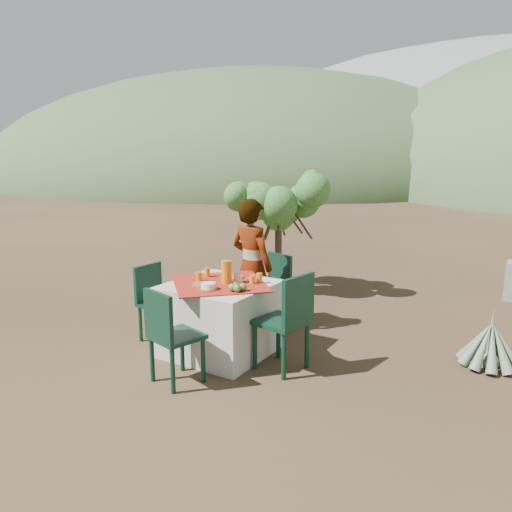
{
  "coord_description": "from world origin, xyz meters",
  "views": [
    {
      "loc": [
        2.86,
        -4.52,
        2.1
      ],
      "look_at": [
        0.11,
        -0.01,
        1.0
      ],
      "focal_mm": 35.0,
      "sensor_mm": 36.0,
      "label": 1
    }
  ],
  "objects_px": {
    "table": "(220,318)",
    "chair_far": "(273,286)",
    "chair_near": "(169,333)",
    "juice_pitcher": "(227,272)",
    "chair_right": "(288,318)",
    "chair_left": "(155,298)",
    "person": "(252,266)",
    "shrub_tree": "(283,210)",
    "agave": "(490,345)"
  },
  "relations": [
    {
      "from": "table",
      "to": "chair_far",
      "type": "relative_size",
      "value": 1.49
    },
    {
      "from": "table",
      "to": "chair_near",
      "type": "bearing_deg",
      "value": -85.97
    },
    {
      "from": "chair_near",
      "to": "juice_pitcher",
      "type": "relative_size",
      "value": 3.76
    },
    {
      "from": "juice_pitcher",
      "to": "chair_right",
      "type": "bearing_deg",
      "value": -5.44
    },
    {
      "from": "table",
      "to": "chair_left",
      "type": "distance_m",
      "value": 0.85
    },
    {
      "from": "chair_far",
      "to": "chair_right",
      "type": "distance_m",
      "value": 1.39
    },
    {
      "from": "chair_near",
      "to": "person",
      "type": "distance_m",
      "value": 1.63
    },
    {
      "from": "chair_far",
      "to": "chair_left",
      "type": "xyz_separation_m",
      "value": [
        -0.89,
        -1.15,
        -0.01
      ]
    },
    {
      "from": "chair_far",
      "to": "chair_near",
      "type": "bearing_deg",
      "value": -71.31
    },
    {
      "from": "shrub_tree",
      "to": "juice_pitcher",
      "type": "xyz_separation_m",
      "value": [
        0.57,
        -2.29,
        -0.39
      ]
    },
    {
      "from": "chair_far",
      "to": "chair_left",
      "type": "height_order",
      "value": "chair_far"
    },
    {
      "from": "chair_near",
      "to": "chair_right",
      "type": "bearing_deg",
      "value": -118.25
    },
    {
      "from": "shrub_tree",
      "to": "juice_pitcher",
      "type": "bearing_deg",
      "value": -75.97
    },
    {
      "from": "table",
      "to": "person",
      "type": "relative_size",
      "value": 0.82
    },
    {
      "from": "person",
      "to": "table",
      "type": "bearing_deg",
      "value": 105.14
    },
    {
      "from": "table",
      "to": "chair_near",
      "type": "distance_m",
      "value": 0.88
    },
    {
      "from": "chair_left",
      "to": "shrub_tree",
      "type": "relative_size",
      "value": 0.53
    },
    {
      "from": "chair_near",
      "to": "agave",
      "type": "relative_size",
      "value": 1.36
    },
    {
      "from": "juice_pitcher",
      "to": "agave",
      "type": "bearing_deg",
      "value": 23.77
    },
    {
      "from": "shrub_tree",
      "to": "agave",
      "type": "distance_m",
      "value": 3.41
    },
    {
      "from": "chair_far",
      "to": "agave",
      "type": "height_order",
      "value": "chair_far"
    },
    {
      "from": "chair_near",
      "to": "person",
      "type": "bearing_deg",
      "value": -70.46
    },
    {
      "from": "chair_near",
      "to": "agave",
      "type": "bearing_deg",
      "value": -125.94
    },
    {
      "from": "chair_left",
      "to": "shrub_tree",
      "type": "height_order",
      "value": "shrub_tree"
    },
    {
      "from": "chair_right",
      "to": "person",
      "type": "distance_m",
      "value": 1.22
    },
    {
      "from": "chair_far",
      "to": "juice_pitcher",
      "type": "relative_size",
      "value": 3.64
    },
    {
      "from": "chair_near",
      "to": "agave",
      "type": "distance_m",
      "value": 3.15
    },
    {
      "from": "chair_near",
      "to": "juice_pitcher",
      "type": "distance_m",
      "value": 0.97
    },
    {
      "from": "chair_right",
      "to": "agave",
      "type": "xyz_separation_m",
      "value": [
        1.67,
        1.15,
        -0.32
      ]
    },
    {
      "from": "shrub_tree",
      "to": "chair_left",
      "type": "bearing_deg",
      "value": -98.32
    },
    {
      "from": "chair_right",
      "to": "agave",
      "type": "height_order",
      "value": "chair_right"
    },
    {
      "from": "table",
      "to": "person",
      "type": "distance_m",
      "value": 0.84
    },
    {
      "from": "chair_left",
      "to": "chair_near",
      "type": "bearing_deg",
      "value": -128.37
    },
    {
      "from": "agave",
      "to": "chair_right",
      "type": "bearing_deg",
      "value": -145.59
    },
    {
      "from": "chair_right",
      "to": "chair_left",
      "type": "bearing_deg",
      "value": -78.93
    },
    {
      "from": "person",
      "to": "agave",
      "type": "distance_m",
      "value": 2.66
    },
    {
      "from": "table",
      "to": "shrub_tree",
      "type": "relative_size",
      "value": 0.81
    },
    {
      "from": "chair_far",
      "to": "agave",
      "type": "relative_size",
      "value": 1.32
    },
    {
      "from": "table",
      "to": "shrub_tree",
      "type": "bearing_deg",
      "value": 102.09
    },
    {
      "from": "table",
      "to": "juice_pitcher",
      "type": "distance_m",
      "value": 0.51
    },
    {
      "from": "table",
      "to": "chair_near",
      "type": "xyz_separation_m",
      "value": [
        0.06,
        -0.87,
        0.12
      ]
    },
    {
      "from": "shrub_tree",
      "to": "juice_pitcher",
      "type": "height_order",
      "value": "shrub_tree"
    },
    {
      "from": "chair_left",
      "to": "chair_right",
      "type": "bearing_deg",
      "value": -86.3
    },
    {
      "from": "agave",
      "to": "shrub_tree",
      "type": "bearing_deg",
      "value": 157.95
    },
    {
      "from": "person",
      "to": "chair_left",
      "type": "bearing_deg",
      "value": 56.27
    },
    {
      "from": "chair_left",
      "to": "person",
      "type": "xyz_separation_m",
      "value": [
        0.79,
        0.8,
        0.32
      ]
    },
    {
      "from": "chair_far",
      "to": "person",
      "type": "height_order",
      "value": "person"
    },
    {
      "from": "chair_far",
      "to": "chair_right",
      "type": "relative_size",
      "value": 0.89
    },
    {
      "from": "person",
      "to": "juice_pitcher",
      "type": "relative_size",
      "value": 6.61
    },
    {
      "from": "table",
      "to": "shrub_tree",
      "type": "distance_m",
      "value": 2.53
    }
  ]
}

